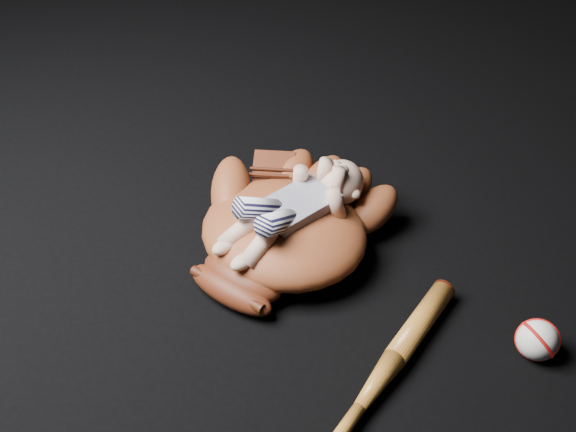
# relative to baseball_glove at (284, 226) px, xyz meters

# --- Properties ---
(baseball_glove) EXTENTS (0.42, 0.48, 0.15)m
(baseball_glove) POSITION_rel_baseball_glove_xyz_m (0.00, 0.00, 0.00)
(baseball_glove) COLOR maroon
(baseball_glove) RESTS_ON ground
(newborn_baby) EXTENTS (0.22, 0.37, 0.14)m
(newborn_baby) POSITION_rel_baseball_glove_xyz_m (0.01, -0.00, 0.05)
(newborn_baby) COLOR #D9A68C
(newborn_baby) RESTS_ON baseball_glove
(baseball_bat) EXTENTS (0.06, 0.45, 0.04)m
(baseball_bat) POSITION_rel_baseball_glove_xyz_m (0.32, -0.14, -0.05)
(baseball_bat) COLOR #B26922
(baseball_bat) RESTS_ON ground
(baseball) EXTENTS (0.08, 0.08, 0.07)m
(baseball) POSITION_rel_baseball_glove_xyz_m (0.50, 0.06, -0.04)
(baseball) COLOR white
(baseball) RESTS_ON ground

